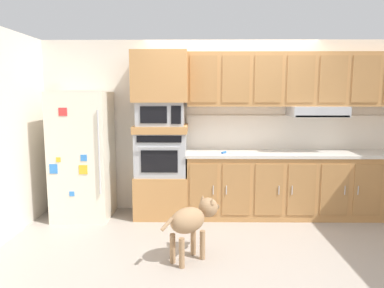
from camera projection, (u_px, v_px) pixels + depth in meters
ground_plane at (237, 235)px, 4.45m from camera, size 9.60×9.60×0.00m
back_kitchen_wall at (230, 126)px, 5.38m from camera, size 6.20×0.12×2.50m
side_panel_left at (5, 135)px, 4.31m from camera, size 0.12×7.10×2.50m
refrigerator at (83, 155)px, 5.03m from camera, size 0.76×0.73×1.76m
oven_base_cabinet at (162, 195)px, 5.16m from camera, size 0.74×0.62×0.60m
built_in_oven at (161, 153)px, 5.08m from camera, size 0.70×0.62×0.60m
appliance_mid_shelf at (161, 129)px, 5.03m from camera, size 0.74×0.62×0.10m
microwave at (161, 114)px, 5.00m from camera, size 0.64×0.54×0.32m
appliance_upper_cabinet at (160, 77)px, 4.93m from camera, size 0.74×0.62×0.68m
lower_cabinet_run at (295, 185)px, 5.12m from camera, size 3.07×0.63×0.88m
countertop_slab at (297, 154)px, 5.06m from camera, size 3.11×0.64×0.04m
backsplash_panel at (292, 132)px, 5.31m from camera, size 3.11×0.02×0.50m
upper_cabinet_with_hood at (298, 82)px, 5.04m from camera, size 3.07×0.48×0.88m
screwdriver at (224, 152)px, 4.95m from camera, size 0.17×0.16×0.03m
dog at (193, 219)px, 3.76m from camera, size 0.63×0.59×0.64m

